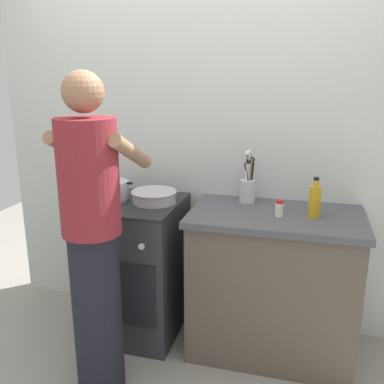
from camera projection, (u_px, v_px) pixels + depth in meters
The scene contains 10 objects.
ground at pixel (179, 348), 2.71m from camera, with size 6.00×6.00×0.00m, color gray.
back_wall at pixel (229, 142), 2.79m from camera, with size 3.20×0.10×2.50m.
countertop at pixel (273, 283), 2.59m from camera, with size 1.00×0.60×0.90m.
stove_range at pixel (135, 267), 2.82m from camera, with size 0.60×0.62×0.90m.
pot at pixel (112, 190), 2.73m from camera, with size 0.28×0.21×0.12m.
mixing_bowl at pixel (154, 196), 2.67m from camera, with size 0.29×0.29×0.08m.
utensil_crock at pixel (248, 186), 2.67m from camera, with size 0.10×0.10×0.33m.
spice_bottle at pixel (279, 209), 2.40m from camera, with size 0.04×0.04×0.10m.
oil_bottle at pixel (315, 201), 2.39m from camera, with size 0.07×0.07×0.23m.
person at pixel (93, 240), 2.18m from camera, with size 0.41×0.50×1.70m.
Camera 1 is at (0.69, -2.24, 1.68)m, focal length 39.93 mm.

